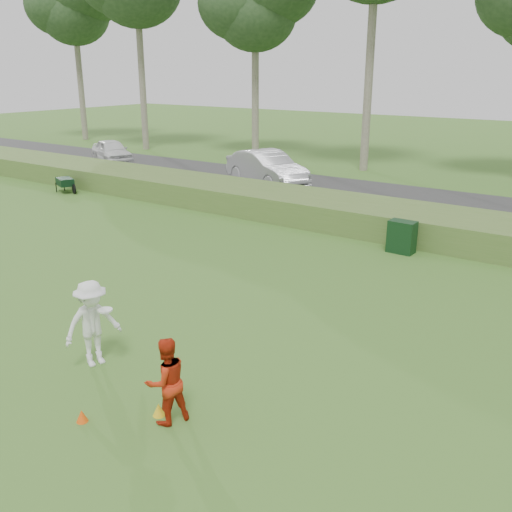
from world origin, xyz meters
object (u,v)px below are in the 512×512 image
Objects in this scene: utility_cabinet at (402,237)px; car_left at (112,151)px; car_mid at (267,168)px; player_white at (92,323)px; player_red at (166,381)px; cone_yellow at (159,410)px; cone_orange at (82,416)px.

utility_cabinet is 0.25× the size of car_left.
player_white is at bearing -133.83° from car_mid.
player_red is 6.55× the size of cone_yellow.
cone_orange is at bearing -137.26° from cone_yellow.
car_mid is (-9.09, 16.70, 0.76)m from cone_yellow.
car_left is at bearing 110.84° from car_mid.
cone_orange is at bearing -33.05° from player_red.
utility_cabinet is at bearing 4.91° from player_white.
player_white is 2.39m from cone_yellow.
cone_orange is 19.36m from car_mid.
cone_orange is (1.31, -1.39, -0.74)m from player_white.
cone_yellow is 10.57m from utility_cabinet.
car_mid reaches higher than utility_cabinet.
player_red is 0.66m from cone_yellow.
utility_cabinet is at bearing 85.47° from cone_orange.
car_left is (-20.36, 17.13, 0.61)m from cone_yellow.
player_white is 10.24m from utility_cabinet.
player_red reaches higher than car_left.
player_white is 2.51m from player_red.
player_white reaches higher than car_mid.
car_left is at bearing 64.99° from player_white.
cone_orange is (-1.13, -0.81, -0.62)m from player_red.
player_white is 8.11× the size of cone_orange.
utility_cabinet is 10.98m from car_mid.
car_mid is at bearing 40.50° from player_white.
utility_cabinet is (2.21, 10.00, -0.35)m from player_white.
player_red is 1.46× the size of utility_cabinet.
car_mid reaches higher than player_red.
player_white reaches higher than car_left.
player_red reaches higher than cone_yellow.
car_mid is (-9.32, 16.72, 0.14)m from player_red.
player_red is at bearing -127.80° from car_mid.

